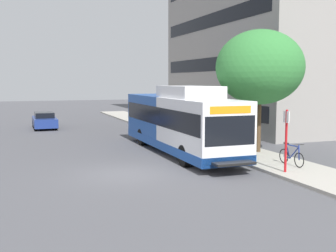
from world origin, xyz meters
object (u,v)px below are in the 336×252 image
(transit_bus, at_px, (179,122))
(bus_stop_sign_pole, at_px, (286,136))
(street_tree_near_stop, at_px, (260,67))
(parked_car_far_lane, at_px, (44,120))
(bicycle_parked, at_px, (291,156))

(transit_bus, distance_m, bus_stop_sign_pole, 6.93)
(street_tree_near_stop, bearing_deg, parked_car_far_lane, 120.42)
(transit_bus, relative_size, street_tree_near_stop, 1.90)
(street_tree_near_stop, bearing_deg, bus_stop_sign_pole, -109.44)
(bus_stop_sign_pole, xyz_separation_m, parked_car_far_lane, (-8.16, 21.40, -0.99))
(transit_bus, xyz_separation_m, street_tree_near_stop, (3.77, -1.92, 2.91))
(parked_car_far_lane, bearing_deg, transit_bus, -67.77)
(bus_stop_sign_pole, height_order, parked_car_far_lane, bus_stop_sign_pole)
(transit_bus, distance_m, bicycle_parked, 6.50)
(transit_bus, xyz_separation_m, parked_car_far_lane, (-6.05, 14.80, -1.04))
(transit_bus, xyz_separation_m, bicycle_parked, (3.21, -5.54, -1.14))
(bicycle_parked, height_order, street_tree_near_stop, street_tree_near_stop)
(bus_stop_sign_pole, xyz_separation_m, bicycle_parked, (1.09, 1.07, -1.09))
(bus_stop_sign_pole, bearing_deg, bicycle_parked, 44.27)
(bicycle_parked, distance_m, street_tree_near_stop, 5.46)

